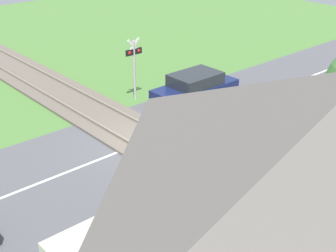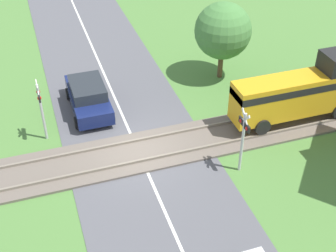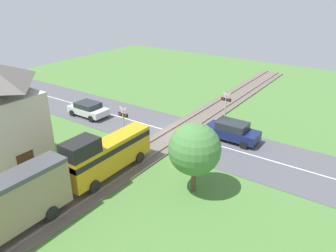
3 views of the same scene
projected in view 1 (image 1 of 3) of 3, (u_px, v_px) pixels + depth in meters
The scene contains 6 objects.
ground_plane at pixel (145, 142), 18.75m from camera, with size 60.00×60.00×0.00m, color #4C7A38.
road_surface at pixel (145, 142), 18.74m from camera, with size 48.00×6.40×0.02m.
track_bed at pixel (145, 140), 18.72m from camera, with size 2.80×48.00×0.24m.
car_near_crossing at pixel (195, 88), 21.84m from camera, with size 4.20×1.92×1.55m.
crossing_signal_west_approach at pixel (134, 61), 21.90m from camera, with size 0.90×0.18×3.03m.
crossing_signal_east_approach at pixel (161, 153), 13.91m from camera, with size 0.90×0.18×3.03m.
Camera 1 is at (10.28, 13.07, 8.72)m, focal length 50.00 mm.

